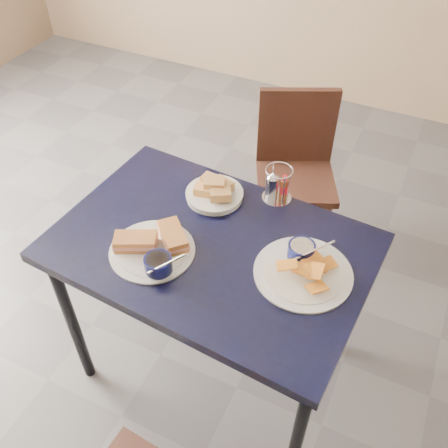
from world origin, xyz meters
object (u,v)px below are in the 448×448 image
at_px(plantain_plate, 303,266).
at_px(bread_basket, 215,192).
at_px(dining_table, 211,259).
at_px(sandwich_plate, 154,248).
at_px(chair_far, 302,162).
at_px(condiment_caddy, 277,186).

bearing_deg(plantain_plate, bread_basket, 154.53).
bearing_deg(dining_table, sandwich_plate, -142.25).
distance_m(dining_table, bread_basket, 0.26).
height_order(dining_table, bread_basket, bread_basket).
bearing_deg(sandwich_plate, dining_table, 37.75).
distance_m(chair_far, sandwich_plate, 1.12).
bearing_deg(plantain_plate, condiment_caddy, 125.21).
bearing_deg(dining_table, chair_far, 87.83).
bearing_deg(condiment_caddy, plantain_plate, -54.79).
relative_size(plantain_plate, bread_basket, 1.51).
distance_m(plantain_plate, bread_basket, 0.46).
bearing_deg(condiment_caddy, dining_table, -109.68).
distance_m(bread_basket, condiment_caddy, 0.23).
height_order(bread_basket, condiment_caddy, condiment_caddy).
xyz_separation_m(sandwich_plate, condiment_caddy, (0.26, 0.43, 0.03)).
distance_m(sandwich_plate, bread_basket, 0.34).
xyz_separation_m(bread_basket, condiment_caddy, (0.21, 0.10, 0.03)).
distance_m(chair_far, bread_basket, 0.80).
distance_m(dining_table, plantain_plate, 0.33).
relative_size(dining_table, sandwich_plate, 3.62).
relative_size(dining_table, plantain_plate, 3.50).
bearing_deg(chair_far, dining_table, -92.17).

